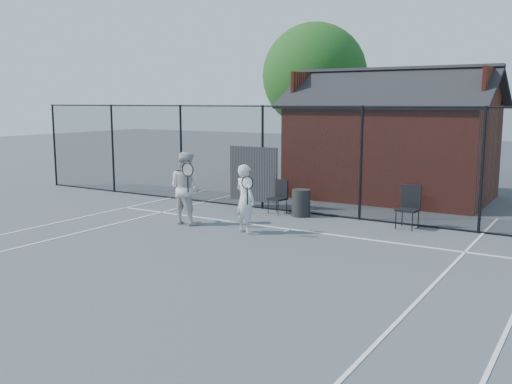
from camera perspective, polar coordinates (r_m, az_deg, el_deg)
The scene contains 10 objects.
ground at distance 11.52m, azimuth -3.68°, elevation -6.57°, with size 80.00×80.00×0.00m, color #4B5056.
court_lines at distance 10.51m, azimuth -7.89°, elevation -8.14°, with size 11.02×18.00×0.01m.
fence at distance 15.66m, azimuth 5.98°, elevation 2.94°, with size 22.04×3.00×3.00m.
clubhouse at distance 19.05m, azimuth 13.44°, elevation 4.30°, with size 6.50×4.36×4.19m.
tree_left at distance 25.08m, azimuth 5.89°, elevation 11.48°, with size 4.48×4.48×6.44m.
player_front at distance 13.45m, azimuth -1.10°, elevation -0.69°, with size 0.78×0.63×1.64m.
player_back at distance 14.61m, azimuth -7.05°, elevation 0.42°, with size 1.01×0.76×1.84m.
chair_left at distance 15.89m, azimuth 2.16°, elevation -0.53°, with size 0.44×0.46×0.91m, color black.
chair_right at distance 14.46m, azimuth 14.92°, elevation -1.54°, with size 0.50×0.52×1.04m, color black.
waste_bin at distance 15.56m, azimuth 4.53°, elevation -1.09°, with size 0.51×0.51×0.74m, color black.
Camera 1 is at (6.44, -9.04, 3.09)m, focal length 40.00 mm.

